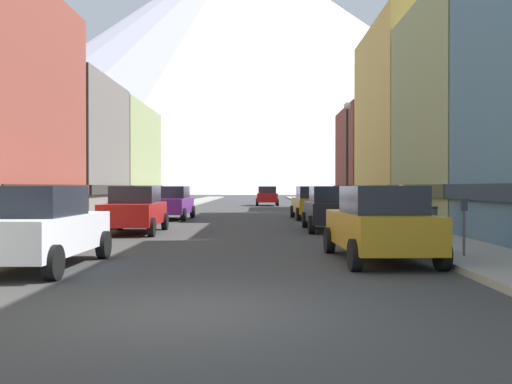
{
  "coord_description": "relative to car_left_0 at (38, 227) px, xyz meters",
  "views": [
    {
      "loc": [
        0.98,
        -8.08,
        1.77
      ],
      "look_at": [
        0.66,
        33.73,
        1.37
      ],
      "focal_mm": 40.43,
      "sensor_mm": 36.0,
      "label": 1
    }
  ],
  "objects": [
    {
      "name": "storefront_right_3",
      "position": [
        16.25,
        33.07,
        2.92
      ],
      "size": [
        10.2,
        9.61,
        7.92
      ],
      "color": "brown",
      "rests_on": "ground"
    },
    {
      "name": "storefront_left_2",
      "position": [
        -6.8,
        20.47,
        2.9
      ],
      "size": [
        6.49,
        8.9,
        7.9
      ],
      "color": "#66605B",
      "rests_on": "ground"
    },
    {
      "name": "pedestrian_1",
      "position": [
        10.05,
        9.22,
        0.04
      ],
      "size": [
        0.36,
        0.36,
        1.7
      ],
      "color": "maroon",
      "rests_on": "sidewalk_right"
    },
    {
      "name": "car_right_2",
      "position": [
        7.6,
        18.95,
        0.0
      ],
      "size": [
        2.21,
        4.46,
        1.78
      ],
      "color": "#B28419",
      "rests_on": "ground"
    },
    {
      "name": "car_right_0",
      "position": [
        7.6,
        1.28,
        0.0
      ],
      "size": [
        2.23,
        4.47,
        1.78
      ],
      "color": "#B28419",
      "rests_on": "ground"
    },
    {
      "name": "streetlamp_right",
      "position": [
        9.15,
        16.69,
        3.09
      ],
      "size": [
        0.36,
        0.36,
        5.86
      ],
      "color": "black",
      "rests_on": "sidewalk_right"
    },
    {
      "name": "storefront_right_1",
      "position": [
        14.41,
        12.1,
        3.71
      ],
      "size": [
        6.52,
        8.71,
        9.54
      ],
      "color": "#8C9966",
      "rests_on": "ground"
    },
    {
      "name": "sidewalk_right",
      "position": [
        10.05,
        30.75,
        -0.82
      ],
      "size": [
        2.5,
        100.0,
        0.15
      ],
      "primitive_type": "cube",
      "color": "gray",
      "rests_on": "ground"
    },
    {
      "name": "parking_meter_near",
      "position": [
        9.55,
        1.17,
        0.11
      ],
      "size": [
        0.14,
        0.1,
        1.33
      ],
      "color": "#595960",
      "rests_on": "sidewalk_right"
    },
    {
      "name": "storefront_left_3",
      "position": [
        -6.98,
        30.91,
        2.86
      ],
      "size": [
        6.86,
        11.57,
        7.81
      ],
      "color": "#8C9966",
      "rests_on": "ground"
    },
    {
      "name": "trash_bin_right",
      "position": [
        10.15,
        6.1,
        -0.26
      ],
      "size": [
        0.59,
        0.59,
        0.98
      ],
      "color": "#4C5156",
      "rests_on": "sidewalk_right"
    },
    {
      "name": "potted_plant_0",
      "position": [
        10.8,
        12.69,
        -0.17
      ],
      "size": [
        0.72,
        0.72,
        1.06
      ],
      "color": "gray",
      "rests_on": "sidewalk_right"
    },
    {
      "name": "car_left_0",
      "position": [
        0.0,
        0.0,
        0.0
      ],
      "size": [
        2.11,
        4.42,
        1.78
      ],
      "color": "silver",
      "rests_on": "ground"
    },
    {
      "name": "pedestrian_2",
      "position": [
        10.05,
        17.36,
        0.05
      ],
      "size": [
        0.36,
        0.36,
        1.73
      ],
      "color": "navy",
      "rests_on": "sidewalk_right"
    },
    {
      "name": "car_right_1",
      "position": [
        7.6,
        10.62,
        0.0
      ],
      "size": [
        2.07,
        4.41,
        1.78
      ],
      "color": "black",
      "rests_on": "ground"
    },
    {
      "name": "mountain_backdrop",
      "position": [
        -3.56,
        255.75,
        56.96
      ],
      "size": [
        294.6,
        294.6,
        115.72
      ],
      "primitive_type": "cone",
      "color": "silver",
      "rests_on": "ground"
    },
    {
      "name": "car_left_1",
      "position": [
        -0.0,
        9.49,
        0.0
      ],
      "size": [
        2.16,
        4.44,
        1.78
      ],
      "color": "#9E1111",
      "rests_on": "ground"
    },
    {
      "name": "storefront_right_2",
      "position": [
        15.99,
        22.19,
        4.55
      ],
      "size": [
        9.68,
        11.03,
        11.25
      ],
      "color": "#D8B259",
      "rests_on": "ground"
    },
    {
      "name": "car_left_2",
      "position": [
        0.0,
        18.48,
        0.0
      ],
      "size": [
        2.15,
        4.44,
        1.78
      ],
      "color": "#591E72",
      "rests_on": "ground"
    },
    {
      "name": "sidewalk_left",
      "position": [
        -2.45,
        30.75,
        -0.82
      ],
      "size": [
        2.5,
        100.0,
        0.15
      ],
      "primitive_type": "cube",
      "color": "gray",
      "rests_on": "ground"
    },
    {
      "name": "car_driving_0",
      "position": [
        5.4,
        40.96,
        0.0
      ],
      "size": [
        2.06,
        4.4,
        1.78
      ],
      "color": "#9E1111",
      "rests_on": "ground"
    },
    {
      "name": "ground_plane",
      "position": [
        3.8,
        -4.25,
        -0.9
      ],
      "size": [
        400.0,
        400.0,
        0.0
      ],
      "primitive_type": "plane",
      "color": "#363636"
    }
  ]
}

